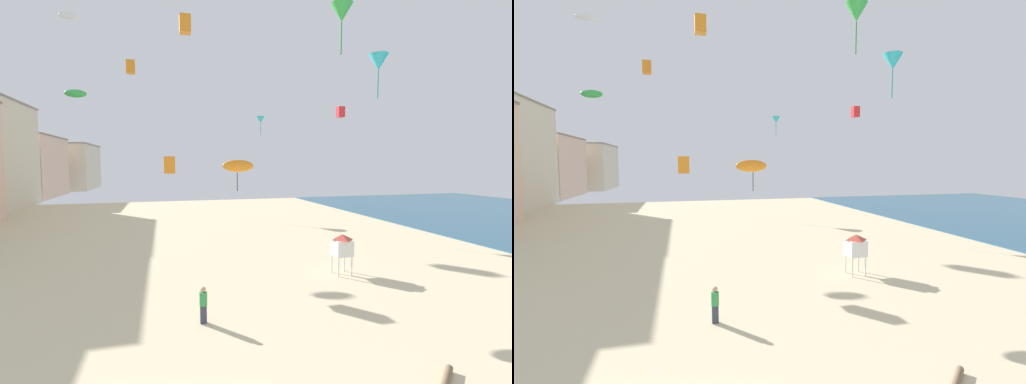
% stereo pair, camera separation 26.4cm
% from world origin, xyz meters
% --- Properties ---
extents(boardwalk_hotel_distant, '(10.35, 19.81, 12.68)m').
position_xyz_m(boardwalk_hotel_distant, '(-27.14, 74.91, 6.35)').
color(boardwalk_hotel_distant, beige).
rests_on(boardwalk_hotel_distant, ground).
extents(boardwalk_hotel_furthest, '(16.40, 22.15, 12.21)m').
position_xyz_m(boardwalk_hotel_furthest, '(-27.14, 99.17, 6.11)').
color(boardwalk_hotel_furthest, beige).
rests_on(boardwalk_hotel_furthest, ground).
extents(kite_flyer, '(0.34, 0.34, 1.64)m').
position_xyz_m(kite_flyer, '(0.75, 8.57, 0.92)').
color(kite_flyer, '#383D4C').
rests_on(kite_flyer, ground).
extents(lifeguard_stand, '(1.10, 1.10, 2.55)m').
position_xyz_m(lifeguard_stand, '(9.99, 13.18, 1.84)').
color(lifeguard_stand, white).
rests_on(lifeguard_stand, ground).
extents(driftwood_log, '(1.32, 1.15, 0.24)m').
position_xyz_m(driftwood_log, '(7.77, 2.37, 0.12)').
color(driftwood_log, '#7A6047').
rests_on(driftwood_log, ground).
extents(kite_orange_box, '(0.73, 0.73, 1.15)m').
position_xyz_m(kite_orange_box, '(-0.38, 17.91, 6.89)').
color(kite_orange_box, orange).
extents(kite_orange_parafoil, '(1.78, 0.50, 0.69)m').
position_xyz_m(kite_orange_parafoil, '(3.31, 13.11, 6.85)').
color(kite_orange_parafoil, orange).
extents(kite_orange_box_2, '(1.00, 1.00, 1.57)m').
position_xyz_m(kite_orange_box_2, '(-4.30, 39.58, 18.67)').
color(kite_orange_box_2, orange).
extents(kite_cyan_delta, '(1.20, 1.20, 2.73)m').
position_xyz_m(kite_cyan_delta, '(12.33, 13.29, 13.29)').
color(kite_cyan_delta, '#2DB7CC').
extents(kite_orange_box_3, '(1.08, 1.08, 1.69)m').
position_xyz_m(kite_orange_box_3, '(1.57, 29.27, 20.43)').
color(kite_orange_box_3, orange).
extents(kite_black_delta, '(1.59, 1.59, 3.61)m').
position_xyz_m(kite_black_delta, '(8.29, 36.84, 6.48)').
color(kite_black_delta, black).
extents(kite_white_parafoil, '(1.78, 0.49, 0.69)m').
position_xyz_m(kite_white_parafoil, '(-9.05, 31.09, 20.86)').
color(kite_white_parafoil, white).
extents(kite_red_box, '(0.55, 0.55, 0.86)m').
position_xyz_m(kite_red_box, '(13.45, 20.09, 11.22)').
color(kite_red_box, red).
extents(kite_green_delta, '(1.68, 1.68, 3.81)m').
position_xyz_m(kite_green_delta, '(12.70, 18.80, 18.52)').
color(kite_green_delta, green).
extents(kite_cyan_delta_2, '(0.92, 0.92, 2.08)m').
position_xyz_m(kite_cyan_delta_2, '(9.87, 31.67, 11.86)').
color(kite_cyan_delta_2, '#2DB7CC').
extents(kite_green_parafoil, '(1.93, 0.54, 0.75)m').
position_xyz_m(kite_green_parafoil, '(-8.54, 30.19, 13.52)').
color(kite_green_parafoil, green).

